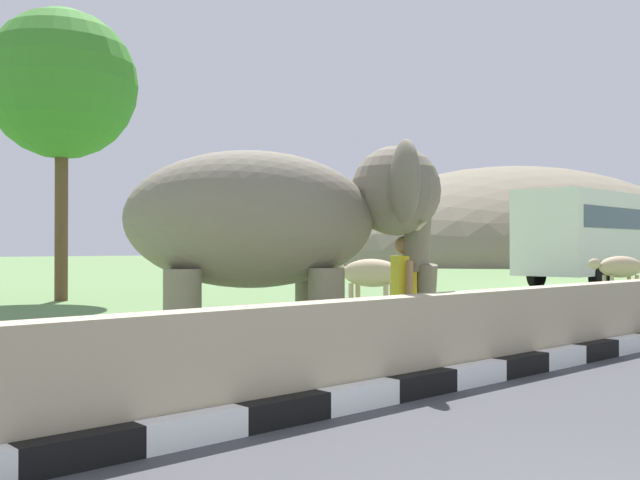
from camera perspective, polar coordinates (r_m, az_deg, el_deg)
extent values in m
cube|color=black|center=(5.47, -18.08, -15.32)|extent=(0.90, 0.20, 0.24)
cube|color=white|center=(5.88, -9.80, -14.27)|extent=(0.90, 0.20, 0.24)
cube|color=black|center=(6.40, -2.79, -13.15)|extent=(0.90, 0.20, 0.24)
cube|color=white|center=(6.99, 3.05, -12.06)|extent=(0.90, 0.20, 0.24)
cube|color=black|center=(7.64, 7.90, -11.06)|extent=(0.90, 0.20, 0.24)
cube|color=white|center=(8.34, 11.93, -10.16)|extent=(0.90, 0.20, 0.24)
cube|color=black|center=(9.08, 15.31, -9.36)|extent=(0.90, 0.20, 0.24)
cube|color=white|center=(9.84, 18.16, -8.66)|extent=(0.90, 0.20, 0.24)
cube|color=black|center=(10.62, 20.58, -8.05)|extent=(0.90, 0.20, 0.24)
cube|color=white|center=(11.42, 22.67, -7.51)|extent=(0.90, 0.20, 0.24)
cube|color=tan|center=(7.85, 6.67, -7.97)|extent=(28.00, 0.36, 1.00)
cylinder|color=#736C5B|center=(9.75, -0.65, -5.74)|extent=(0.44, 0.44, 1.26)
cylinder|color=#736C5B|center=(8.87, 0.50, -6.26)|extent=(0.44, 0.44, 1.26)
cylinder|color=#736C5B|center=(9.56, -10.74, -5.83)|extent=(0.44, 0.44, 1.26)
cylinder|color=#736C5B|center=(8.67, -10.61, -6.38)|extent=(0.44, 0.44, 1.26)
ellipsoid|color=#736C5B|center=(9.14, -5.32, 1.61)|extent=(3.48, 2.94, 1.70)
sphere|color=#736C5B|center=(9.56, 5.90, 3.82)|extent=(1.16, 1.16, 1.16)
ellipsoid|color=#D84C8C|center=(9.66, 7.55, 4.66)|extent=(0.63, 0.73, 0.44)
ellipsoid|color=#736C5B|center=(10.26, 3.79, 3.80)|extent=(0.66, 0.90, 1.00)
ellipsoid|color=#736C5B|center=(8.78, 6.57, 4.53)|extent=(0.66, 0.90, 1.00)
cylinder|color=#736C5B|center=(9.62, 7.55, 0.51)|extent=(0.55, 0.60, 0.99)
cylinder|color=#736C5B|center=(9.68, 8.20, -4.23)|extent=(0.42, 0.46, 0.83)
cone|color=beige|center=(9.87, 6.69, 1.06)|extent=(0.41, 0.56, 0.22)
cone|color=beige|center=(9.34, 7.79, 1.15)|extent=(0.41, 0.56, 0.22)
cylinder|color=navy|center=(9.87, 6.32, -6.96)|extent=(0.15, 0.15, 0.82)
cylinder|color=navy|center=(9.68, 6.66, -7.09)|extent=(0.15, 0.15, 0.82)
cube|color=yellow|center=(9.72, 6.48, -2.92)|extent=(0.41, 0.47, 0.58)
cylinder|color=#9E7251|center=(9.97, 6.05, -3.03)|extent=(0.14, 0.14, 0.52)
cylinder|color=#9E7251|center=(9.48, 6.94, -3.16)|extent=(0.15, 0.16, 0.53)
sphere|color=#9E7251|center=(9.71, 6.48, -0.38)|extent=(0.23, 0.23, 0.23)
cube|color=silver|center=(30.60, 21.04, 0.43)|extent=(10.13, 3.26, 3.00)
cube|color=#3F5160|center=(30.62, 21.04, 1.44)|extent=(9.34, 3.24, 0.76)
cylinder|color=black|center=(34.00, 21.30, -2.19)|extent=(1.02, 0.38, 1.00)
cylinder|color=black|center=(28.20, 16.41, -2.56)|extent=(1.02, 0.38, 1.00)
cylinder|color=black|center=(27.23, 20.73, -2.62)|extent=(1.02, 0.38, 1.00)
cylinder|color=tan|center=(17.43, 2.42, -4.44)|extent=(0.12, 0.12, 0.65)
cylinder|color=tan|center=(17.75, 2.95, -4.36)|extent=(0.12, 0.12, 0.65)
cylinder|color=tan|center=(17.04, 5.13, -4.52)|extent=(0.12, 0.12, 0.65)
cylinder|color=tan|center=(17.37, 5.61, -4.45)|extent=(0.12, 0.12, 0.65)
ellipsoid|color=tan|center=(17.36, 4.01, -2.56)|extent=(1.04, 1.61, 0.66)
ellipsoid|color=tan|center=(17.78, 1.30, -2.19)|extent=(0.37, 0.46, 0.32)
cylinder|color=tan|center=(23.91, 21.66, -3.33)|extent=(0.12, 0.12, 0.65)
cylinder|color=tan|center=(24.19, 21.14, -3.30)|extent=(0.12, 0.12, 0.65)
cylinder|color=tan|center=(24.47, 23.33, -3.26)|extent=(0.12, 0.12, 0.65)
cylinder|color=tan|center=(24.75, 22.80, -3.23)|extent=(0.12, 0.12, 0.65)
ellipsoid|color=tan|center=(24.30, 22.24, -1.93)|extent=(1.61, 1.20, 0.66)
ellipsoid|color=tan|center=(23.74, 20.47, -1.73)|extent=(0.47, 0.41, 0.32)
cylinder|color=brown|center=(21.83, -19.38, 1.99)|extent=(0.36, 0.36, 4.92)
sphere|color=#397F29|center=(22.28, -19.36, 11.31)|extent=(4.18, 4.18, 4.18)
ellipsoid|color=#79705D|center=(70.07, 14.98, -1.73)|extent=(39.46, 31.57, 17.50)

